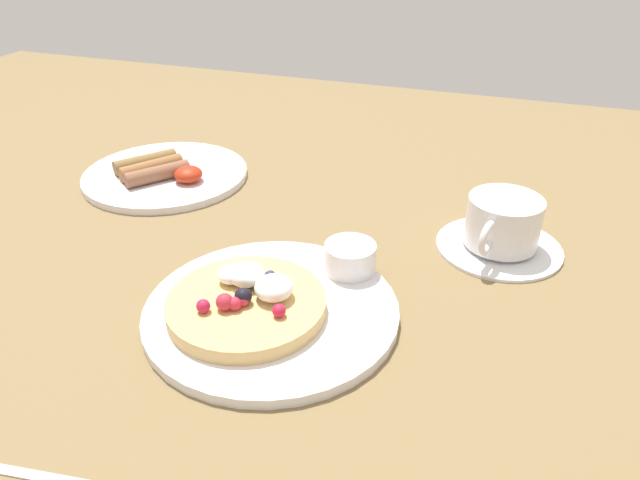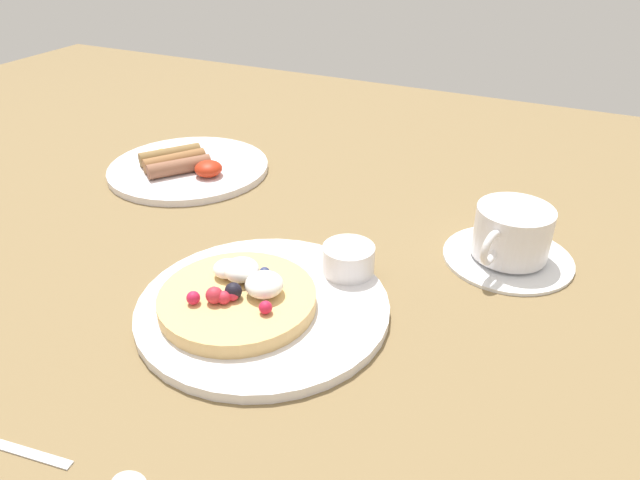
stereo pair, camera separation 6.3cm
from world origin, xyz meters
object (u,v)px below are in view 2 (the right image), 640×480
breakfast_plate (189,168)px  pancake_plate (263,307)px  syrup_ramekin (348,259)px  coffee_cup (512,231)px  teaspoon (83,468)px  coffee_saucer (508,256)px

breakfast_plate → pancake_plate: bearing=-42.0°
pancake_plate → breakfast_plate: 0.38m
syrup_ramekin → coffee_cup: coffee_cup is taller
breakfast_plate → teaspoon: bearing=-61.5°
breakfast_plate → coffee_cup: 0.49m
syrup_ramekin → coffee_cup: 0.19m
coffee_saucer → teaspoon: 0.49m
teaspoon → coffee_saucer: bearing=62.3°
pancake_plate → coffee_saucer: bearing=45.5°
coffee_cup → teaspoon: coffee_cup is taller
coffee_saucer → teaspoon: (-0.23, -0.43, -0.00)m
pancake_plate → coffee_cup: size_ratio=2.23×
coffee_saucer → teaspoon: coffee_saucer is taller
pancake_plate → syrup_ramekin: bearing=58.9°
pancake_plate → teaspoon: size_ratio=1.57×
pancake_plate → teaspoon: bearing=-95.6°
pancake_plate → coffee_cup: bearing=45.4°
teaspoon → coffee_cup: bearing=62.3°
coffee_saucer → breakfast_plate: bearing=174.8°
breakfast_plate → coffee_saucer: size_ratio=1.63×
pancake_plate → syrup_ramekin: syrup_ramekin is taller
syrup_ramekin → breakfast_plate: size_ratio=0.24×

